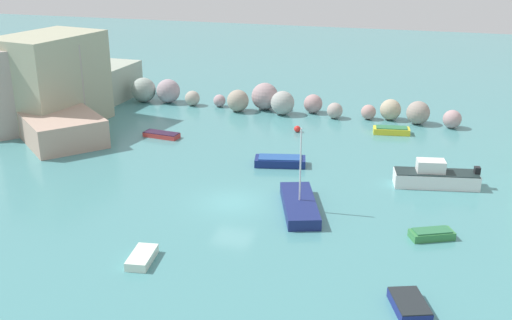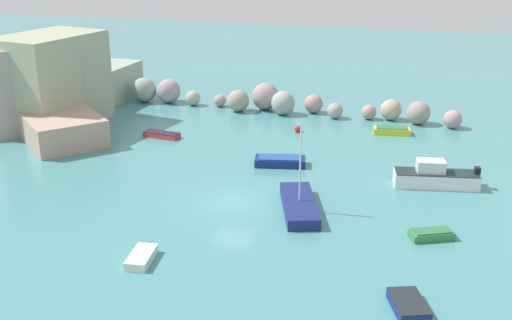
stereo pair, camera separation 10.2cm
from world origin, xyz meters
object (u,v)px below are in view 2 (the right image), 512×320
moored_boat_3 (141,257)px  moored_boat_6 (280,161)px  moored_boat_4 (392,131)px  moored_boat_7 (408,305)px  moored_boat_1 (162,135)px  moored_boat_2 (299,205)px  channel_buoy (298,129)px  moored_boat_5 (431,234)px  moored_boat_8 (435,177)px

moored_boat_3 → moored_boat_6: bearing=159.7°
moored_boat_4 → moored_boat_7: 26.34m
moored_boat_7 → moored_boat_1: bearing=-153.5°
moored_boat_2 → moored_boat_4: bearing=147.6°
moored_boat_7 → channel_buoy: bearing=-176.9°
channel_buoy → moored_boat_1: 11.51m
moored_boat_5 → moored_boat_8: size_ratio=0.45×
moored_boat_3 → moored_boat_6: 15.97m
moored_boat_7 → moored_boat_4: bearing=165.8°
moored_boat_1 → moored_boat_8: bearing=174.8°
moored_boat_1 → moored_boat_7: bearing=143.3°
channel_buoy → moored_boat_6: 8.23m
moored_boat_3 → moored_boat_7: size_ratio=0.90×
moored_boat_7 → moored_boat_3: bearing=-112.8°
channel_buoy → moored_boat_8: 14.67m
moored_boat_1 → moored_boat_2: size_ratio=0.52×
moored_boat_5 → moored_boat_7: bearing=-122.0°
moored_boat_5 → moored_boat_1: bearing=125.0°
channel_buoy → moored_boat_7: 26.59m
moored_boat_4 → moored_boat_3: bearing=59.5°
moored_boat_3 → moored_boat_4: 27.73m
moored_boat_5 → moored_boat_6: (-10.92, 8.71, 0.07)m
moored_boat_8 → channel_buoy: bearing=-48.9°
moored_boat_1 → moored_boat_6: size_ratio=0.79×
channel_buoy → moored_boat_5: size_ratio=0.22×
moored_boat_3 → moored_boat_4: moored_boat_4 is taller
moored_boat_2 → moored_boat_5: size_ratio=2.33×
moored_boat_2 → moored_boat_3: (-6.38, -8.41, -0.13)m
channel_buoy → moored_boat_7: channel_buoy is taller
channel_buoy → moored_boat_4: moored_boat_4 is taller
moored_boat_4 → moored_boat_1: bearing=11.2°
moored_boat_7 → moored_boat_8: (0.80, 15.25, 0.41)m
channel_buoy → moored_boat_6: bearing=-85.8°
moored_boat_6 → moored_boat_3: bearing=-114.5°
moored_boat_1 → moored_boat_8: moored_boat_8 is taller
moored_boat_4 → moored_boat_5: 19.13m
moored_boat_3 → moored_boat_1: bearing=-166.2°
moored_boat_2 → moored_boat_6: size_ratio=1.54×
moored_boat_3 → moored_boat_6: (3.31, 15.62, 0.09)m
moored_boat_2 → moored_boat_7: 11.36m
moored_boat_5 → moored_boat_8: (0.00, 7.84, 0.41)m
moored_boat_6 → moored_boat_8: (10.93, -0.87, 0.34)m
moored_boat_4 → moored_boat_8: size_ratio=0.56×
moored_boat_4 → moored_boat_6: size_ratio=0.81×
moored_boat_1 → moored_boat_4: bearing=-154.3°
moored_boat_1 → moored_boat_6: 11.69m
moored_boat_3 → moored_boat_5: moored_boat_5 is taller
moored_boat_5 → moored_boat_6: moored_boat_6 is taller
moored_boat_1 → moored_boat_4: moored_boat_4 is taller
channel_buoy → moored_boat_2: (3.68, -15.42, 0.08)m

